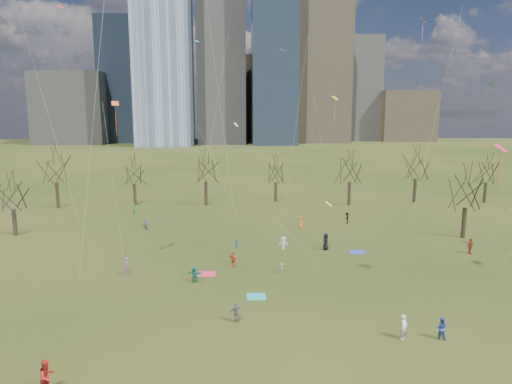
{
  "coord_description": "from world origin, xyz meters",
  "views": [
    {
      "loc": [
        -2.34,
        -35.41,
        15.12
      ],
      "look_at": [
        0.0,
        12.0,
        7.0
      ],
      "focal_mm": 32.0,
      "sensor_mm": 36.0,
      "label": 1
    }
  ],
  "objects_px": {
    "blanket_teal": "(256,297)",
    "person_2": "(47,376)",
    "blanket_crimson": "(207,274)",
    "person_4": "(233,260)",
    "blanket_navy": "(357,252)",
    "person_1": "(404,327)"
  },
  "relations": [
    {
      "from": "blanket_crimson",
      "to": "person_2",
      "type": "xyz_separation_m",
      "value": [
        -7.71,
        -18.5,
        0.96
      ]
    },
    {
      "from": "blanket_navy",
      "to": "person_1",
      "type": "bearing_deg",
      "value": -96.32
    },
    {
      "from": "blanket_teal",
      "to": "person_2",
      "type": "relative_size",
      "value": 0.82
    },
    {
      "from": "blanket_navy",
      "to": "person_1",
      "type": "distance_m",
      "value": 19.87
    },
    {
      "from": "blanket_navy",
      "to": "person_4",
      "type": "bearing_deg",
      "value": -162.21
    },
    {
      "from": "person_2",
      "to": "blanket_crimson",
      "type": "bearing_deg",
      "value": 6.61
    },
    {
      "from": "blanket_teal",
      "to": "person_1",
      "type": "xyz_separation_m",
      "value": [
        9.67,
        -7.75,
        0.85
      ]
    },
    {
      "from": "person_1",
      "to": "person_2",
      "type": "bearing_deg",
      "value": 142.76
    },
    {
      "from": "person_1",
      "to": "blanket_navy",
      "type": "bearing_deg",
      "value": 33.42
    },
    {
      "from": "person_4",
      "to": "blanket_teal",
      "type": "bearing_deg",
      "value": 154.7
    },
    {
      "from": "person_4",
      "to": "person_2",
      "type": "bearing_deg",
      "value": 113.82
    },
    {
      "from": "blanket_crimson",
      "to": "person_4",
      "type": "bearing_deg",
      "value": 36.83
    },
    {
      "from": "blanket_navy",
      "to": "blanket_crimson",
      "type": "relative_size",
      "value": 1.0
    },
    {
      "from": "blanket_crimson",
      "to": "person_2",
      "type": "bearing_deg",
      "value": -112.62
    },
    {
      "from": "person_1",
      "to": "person_2",
      "type": "relative_size",
      "value": 0.89
    },
    {
      "from": "person_1",
      "to": "person_2",
      "type": "height_order",
      "value": "person_2"
    },
    {
      "from": "blanket_crimson",
      "to": "person_1",
      "type": "height_order",
      "value": "person_1"
    },
    {
      "from": "blanket_crimson",
      "to": "person_1",
      "type": "relative_size",
      "value": 0.93
    },
    {
      "from": "blanket_crimson",
      "to": "person_4",
      "type": "distance_m",
      "value": 3.17
    },
    {
      "from": "blanket_teal",
      "to": "person_4",
      "type": "bearing_deg",
      "value": 104.32
    },
    {
      "from": "blanket_navy",
      "to": "person_2",
      "type": "bearing_deg",
      "value": -134.04
    },
    {
      "from": "blanket_teal",
      "to": "person_1",
      "type": "height_order",
      "value": "person_1"
    }
  ]
}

